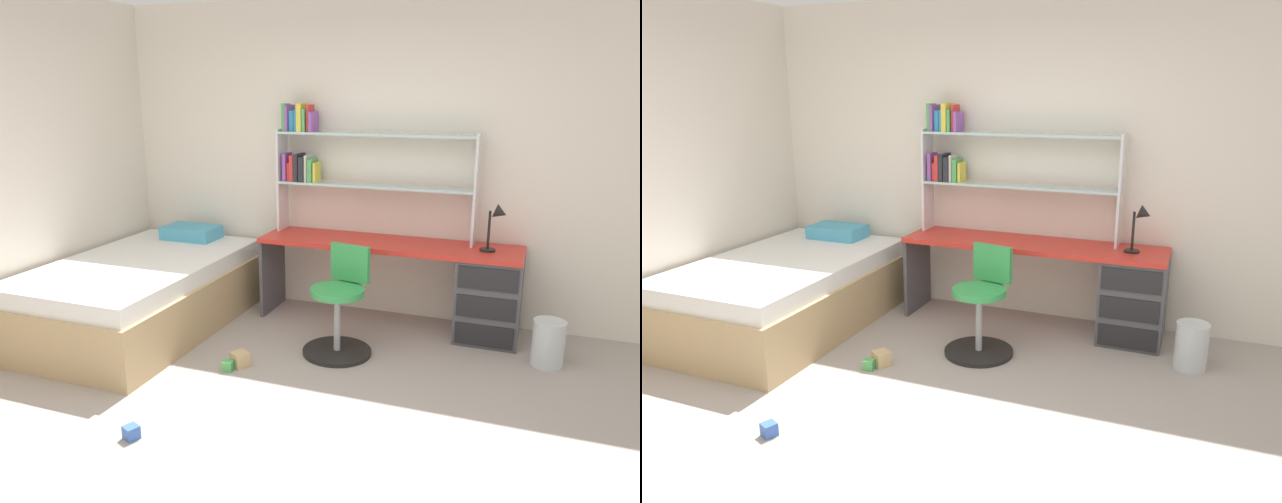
# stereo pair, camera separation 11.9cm
# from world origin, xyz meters

# --- Properties ---
(ground_plane) EXTENTS (5.78, 5.58, 0.02)m
(ground_plane) POSITION_xyz_m (0.00, 0.00, -0.01)
(ground_plane) COLOR #9E938C
(room_shell) EXTENTS (5.78, 5.58, 2.68)m
(room_shell) POSITION_xyz_m (-1.19, 1.18, 1.34)
(room_shell) COLOR silver
(room_shell) RESTS_ON ground_plane
(desk) EXTENTS (2.14, 0.53, 0.72)m
(desk) POSITION_xyz_m (0.74, 2.00, 0.41)
(desk) COLOR red
(desk) RESTS_ON ground_plane
(bookshelf_hutch) EXTENTS (1.69, 0.22, 1.10)m
(bookshelf_hutch) POSITION_xyz_m (-0.29, 2.15, 1.36)
(bookshelf_hutch) COLOR silver
(bookshelf_hutch) RESTS_ON desk
(desk_lamp) EXTENTS (0.20, 0.16, 0.38)m
(desk_lamp) POSITION_xyz_m (1.01, 1.96, 0.97)
(desk_lamp) COLOR black
(desk_lamp) RESTS_ON desk
(swivel_chair) EXTENTS (0.52, 0.52, 0.81)m
(swivel_chair) POSITION_xyz_m (-0.03, 1.32, 0.32)
(swivel_chair) COLOR black
(swivel_chair) RESTS_ON ground_plane
(bed_platform) EXTENTS (1.28, 2.08, 0.70)m
(bed_platform) POSITION_xyz_m (-1.73, 1.24, 0.29)
(bed_platform) COLOR tan
(bed_platform) RESTS_ON ground_plane
(waste_bin) EXTENTS (0.23, 0.23, 0.34)m
(waste_bin) POSITION_xyz_m (1.45, 1.64, 0.17)
(waste_bin) COLOR silver
(waste_bin) RESTS_ON ground_plane
(toy_block_blue_0) EXTENTS (0.10, 0.10, 0.08)m
(toy_block_blue_0) POSITION_xyz_m (-0.75, -0.21, 0.04)
(toy_block_blue_0) COLOR #3860B7
(toy_block_blue_0) RESTS_ON ground_plane
(toy_block_green_1) EXTENTS (0.08, 0.08, 0.07)m
(toy_block_green_1) POSITION_xyz_m (-0.66, 0.75, 0.04)
(toy_block_green_1) COLOR #479E51
(toy_block_green_1) RESTS_ON ground_plane
(toy_block_natural_2) EXTENTS (0.15, 0.15, 0.11)m
(toy_block_natural_2) POSITION_xyz_m (-0.61, 0.84, 0.05)
(toy_block_natural_2) COLOR tan
(toy_block_natural_2) RESTS_ON ground_plane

